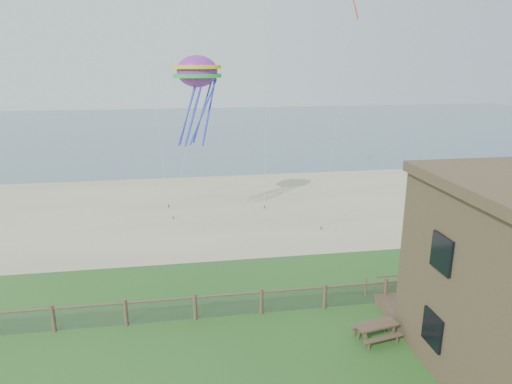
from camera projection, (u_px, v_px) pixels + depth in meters
sand_beach at (227, 207)px, 36.12m from camera, size 72.00×20.00×0.02m
ocean at (202, 128)px, 77.84m from camera, size 160.00×68.00×0.02m
chainlink_fence at (261, 303)px, 20.79m from camera, size 36.20×0.20×1.25m
picnic_table at (376, 332)px, 18.89m from camera, size 1.96×1.62×0.73m
octopus_kite at (198, 98)px, 28.34m from camera, size 3.54×3.05×6.14m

